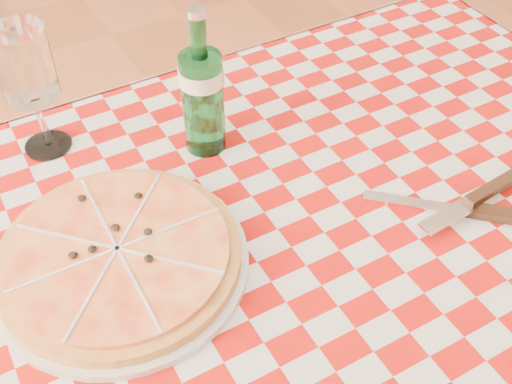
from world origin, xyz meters
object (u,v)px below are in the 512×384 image
water_bottle (202,83)px  wine_glass (33,92)px  pizza_plate (119,255)px  dining_table (289,292)px

water_bottle → wine_glass: bearing=151.6°
pizza_plate → water_bottle: 0.27m
dining_table → water_bottle: 0.32m
dining_table → pizza_plate: size_ratio=3.65×
dining_table → wine_glass: size_ratio=5.88×
dining_table → water_bottle: size_ratio=5.19×
dining_table → pizza_plate: bearing=158.8°
pizza_plate → water_bottle: bearing=38.8°
pizza_plate → wine_glass: (-0.01, 0.28, 0.08)m
dining_table → pizza_plate: 0.25m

